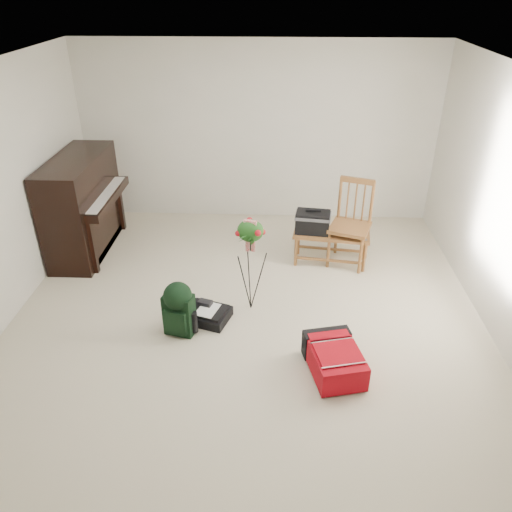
{
  "coord_description": "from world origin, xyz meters",
  "views": [
    {
      "loc": [
        0.29,
        -4.16,
        3.22
      ],
      "look_at": [
        0.09,
        0.35,
        0.64
      ],
      "focal_mm": 35.0,
      "sensor_mm": 36.0,
      "label": 1
    }
  ],
  "objects_px": {
    "black_duffel": "(207,314)",
    "green_backpack": "(179,306)",
    "dining_chair": "(350,224)",
    "flower_stand": "(251,266)",
    "red_suitcase": "(334,356)",
    "bench": "(319,226)",
    "piano": "(84,207)"
  },
  "relations": [
    {
      "from": "black_duffel",
      "to": "flower_stand",
      "type": "relative_size",
      "value": 0.49
    },
    {
      "from": "green_backpack",
      "to": "bench",
      "type": "bearing_deg",
      "value": 59.71
    },
    {
      "from": "dining_chair",
      "to": "flower_stand",
      "type": "bearing_deg",
      "value": -117.72
    },
    {
      "from": "piano",
      "to": "red_suitcase",
      "type": "distance_m",
      "value": 3.78
    },
    {
      "from": "bench",
      "to": "dining_chair",
      "type": "height_order",
      "value": "dining_chair"
    },
    {
      "from": "flower_stand",
      "to": "green_backpack",
      "type": "bearing_deg",
      "value": -131.62
    },
    {
      "from": "black_duffel",
      "to": "green_backpack",
      "type": "distance_m",
      "value": 0.42
    },
    {
      "from": "dining_chair",
      "to": "piano",
      "type": "bearing_deg",
      "value": -163.79
    },
    {
      "from": "bench",
      "to": "green_backpack",
      "type": "bearing_deg",
      "value": -127.11
    },
    {
      "from": "piano",
      "to": "bench",
      "type": "relative_size",
      "value": 1.55
    },
    {
      "from": "red_suitcase",
      "to": "green_backpack",
      "type": "height_order",
      "value": "green_backpack"
    },
    {
      "from": "flower_stand",
      "to": "piano",
      "type": "bearing_deg",
      "value": 165.09
    },
    {
      "from": "green_backpack",
      "to": "flower_stand",
      "type": "distance_m",
      "value": 0.86
    },
    {
      "from": "bench",
      "to": "piano",
      "type": "bearing_deg",
      "value": -176.96
    },
    {
      "from": "dining_chair",
      "to": "red_suitcase",
      "type": "height_order",
      "value": "dining_chair"
    },
    {
      "from": "dining_chair",
      "to": "red_suitcase",
      "type": "bearing_deg",
      "value": -80.31
    },
    {
      "from": "dining_chair",
      "to": "black_duffel",
      "type": "bearing_deg",
      "value": -121.52
    },
    {
      "from": "red_suitcase",
      "to": "green_backpack",
      "type": "distance_m",
      "value": 1.6
    },
    {
      "from": "bench",
      "to": "dining_chair",
      "type": "xyz_separation_m",
      "value": [
        0.38,
        0.04,
        0.01
      ]
    },
    {
      "from": "piano",
      "to": "flower_stand",
      "type": "distance_m",
      "value": 2.56
    },
    {
      "from": "dining_chair",
      "to": "flower_stand",
      "type": "height_order",
      "value": "flower_stand"
    },
    {
      "from": "black_duffel",
      "to": "flower_stand",
      "type": "distance_m",
      "value": 0.69
    },
    {
      "from": "piano",
      "to": "green_backpack",
      "type": "distance_m",
      "value": 2.32
    },
    {
      "from": "piano",
      "to": "bench",
      "type": "xyz_separation_m",
      "value": [
        3.0,
        -0.24,
        -0.09
      ]
    },
    {
      "from": "red_suitcase",
      "to": "black_duffel",
      "type": "relative_size",
      "value": 1.35
    },
    {
      "from": "bench",
      "to": "black_duffel",
      "type": "height_order",
      "value": "bench"
    },
    {
      "from": "bench",
      "to": "black_duffel",
      "type": "relative_size",
      "value": 1.8
    },
    {
      "from": "red_suitcase",
      "to": "piano",
      "type": "bearing_deg",
      "value": 130.68
    },
    {
      "from": "piano",
      "to": "green_backpack",
      "type": "relative_size",
      "value": 2.55
    },
    {
      "from": "bench",
      "to": "red_suitcase",
      "type": "height_order",
      "value": "bench"
    },
    {
      "from": "piano",
      "to": "black_duffel",
      "type": "xyz_separation_m",
      "value": [
        1.77,
        -1.5,
        -0.53
      ]
    },
    {
      "from": "dining_chair",
      "to": "red_suitcase",
      "type": "xyz_separation_m",
      "value": [
        -0.35,
        -2.01,
        -0.38
      ]
    }
  ]
}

